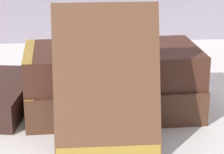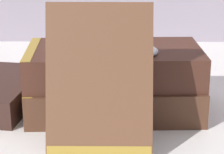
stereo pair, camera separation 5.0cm
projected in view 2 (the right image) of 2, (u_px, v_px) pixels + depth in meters
ground_plane at (124, 126)px, 0.58m from camera, size 3.00×3.00×0.00m
book_flat_bottom at (111, 96)px, 0.62m from camera, size 0.23×0.13×0.04m
book_flat_top at (110, 65)px, 0.61m from camera, size 0.23×0.13×0.04m
book_leaning_front at (100, 85)px, 0.50m from camera, size 0.11×0.07×0.16m
pocket_watch at (138, 51)px, 0.58m from camera, size 0.05×0.05×0.01m
reading_glasses at (101, 78)px, 0.75m from camera, size 0.11×0.07×0.00m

